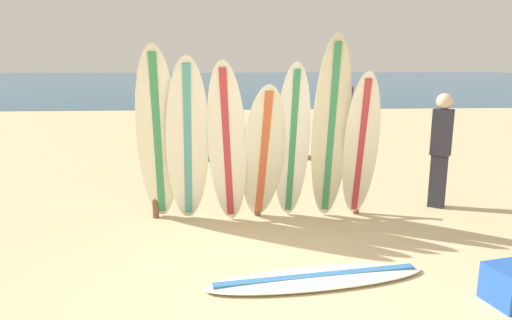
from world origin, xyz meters
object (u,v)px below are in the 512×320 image
surfboard_rack (257,172)px  beachgoer_standing (441,146)px  surfboard_leaning_center (263,155)px  surfboard_leaning_far_right (360,149)px  surfboard_lying_on_sand (317,278)px  small_boat_offshore (348,88)px  surfboard_leaning_center_right (292,144)px  surfboard_leaning_right (331,132)px  surfboard_leaning_far_left (158,138)px  surfboard_leaning_left (188,144)px  surfboard_leaning_center_left (227,146)px

surfboard_rack → beachgoer_standing: bearing=4.3°
surfboard_leaning_center → beachgoer_standing: (2.78, 0.59, -0.01)m
surfboard_rack → surfboard_leaning_far_right: (1.37, -0.45, 0.40)m
surfboard_lying_on_sand → small_boat_offshore: bearing=74.4°
surfboard_leaning_center_right → surfboard_leaning_right: bearing=-10.6°
surfboard_leaning_far_right → surfboard_lying_on_sand: size_ratio=0.89×
surfboard_leaning_far_right → small_boat_offshore: 30.91m
surfboard_leaning_center → beachgoer_standing: size_ratio=1.11×
surfboard_leaning_center → surfboard_leaning_center_right: (0.40, 0.06, 0.14)m
surfboard_leaning_far_left → surfboard_leaning_center: size_ratio=1.25×
surfboard_leaning_left → small_boat_offshore: 31.54m
surfboard_leaning_far_left → surfboard_leaning_left: 0.40m
surfboard_rack → surfboard_leaning_center_left: 0.77m
surfboard_leaning_left → surfboard_leaning_right: size_ratio=0.90×
surfboard_rack → surfboard_leaning_right: bearing=-23.4°
surfboard_rack → surfboard_leaning_right: 1.22m
surfboard_leaning_far_right → beachgoer_standing: 1.60m
small_boat_offshore → surfboard_leaning_far_left: bearing=-109.7°
surfboard_leaning_far_left → surfboard_leaning_right: (2.32, -0.05, 0.06)m
surfboard_leaning_center_left → beachgoer_standing: size_ratio=1.28×
surfboard_lying_on_sand → beachgoer_standing: 3.46m
surfboard_leaning_left → surfboard_leaning_far_right: (2.34, -0.05, -0.09)m
surfboard_leaning_center_right → beachgoer_standing: (2.37, 0.53, -0.15)m
surfboard_leaning_left → surfboard_leaning_center: size_ratio=1.18×
surfboard_leaning_center_left → surfboard_leaning_left: bearing=176.1°
small_boat_offshore → beachgoer_standing: bearing=-102.5°
surfboard_leaning_center_left → surfboard_lying_on_sand: (0.90, -1.70, -1.10)m
surfboard_leaning_center_left → beachgoer_standing: 3.33m
surfboard_leaning_center → surfboard_leaning_center_left: bearing=-174.0°
surfboard_leaning_left → surfboard_leaning_right: bearing=-0.6°
surfboard_leaning_center → surfboard_leaning_far_right: size_ratio=0.92×
surfboard_leaning_far_left → surfboard_leaning_left: surfboard_leaning_far_left is taller
surfboard_leaning_far_right → small_boat_offshore: size_ratio=0.94×
surfboard_rack → surfboard_leaning_center: bearing=-82.4°
surfboard_leaning_far_left → surfboard_leaning_center: (1.41, -0.01, -0.24)m
surfboard_leaning_right → surfboard_leaning_far_right: 0.47m
surfboard_leaning_far_left → surfboard_lying_on_sand: surfboard_leaning_far_left is taller
surfboard_leaning_far_left → surfboard_leaning_far_right: 2.74m
surfboard_leaning_right → small_boat_offshore: size_ratio=1.14×
surfboard_leaning_center_right → surfboard_leaning_left: bearing=-176.9°
surfboard_leaning_center_left → surfboard_rack: bearing=44.7°
surfboard_leaning_left → surfboard_leaning_far_right: bearing=-1.3°
small_boat_offshore → surfboard_leaning_left: bearing=-109.0°
surfboard_leaning_far_left → surfboard_leaning_left: size_ratio=1.06×
small_boat_offshore → surfboard_rack: bearing=-107.5°
surfboard_leaning_center_right → surfboard_leaning_far_right: (0.92, -0.13, -0.05)m
beachgoer_standing → small_boat_offshore: bearing=77.5°
surfboard_leaning_far_left → beachgoer_standing: (4.19, 0.58, -0.25)m
beachgoer_standing → small_boat_offshore: beachgoer_standing is taller
surfboard_leaning_left → beachgoer_standing: (3.79, 0.61, -0.18)m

